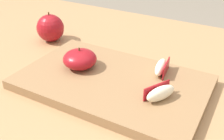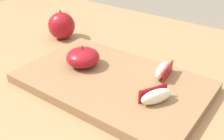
{
  "view_description": "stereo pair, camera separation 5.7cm",
  "coord_description": "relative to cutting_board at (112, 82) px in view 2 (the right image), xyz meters",
  "views": [
    {
      "loc": [
        0.27,
        -0.45,
        1.1
      ],
      "look_at": [
        0.03,
        -0.02,
        0.81
      ],
      "focal_mm": 43.6,
      "sensor_mm": 36.0,
      "label": 1
    },
    {
      "loc": [
        0.32,
        -0.42,
        1.1
      ],
      "look_at": [
        0.03,
        -0.02,
        0.81
      ],
      "focal_mm": 43.6,
      "sensor_mm": 36.0,
      "label": 2
    }
  ],
  "objects": [
    {
      "name": "whole_apple_red_delicious",
      "position": [
        -0.27,
        0.12,
        0.03
      ],
      "size": [
        0.08,
        0.08,
        0.09
      ],
      "color": "maroon",
      "rests_on": "dining_table"
    },
    {
      "name": "apple_wedge_near_knife",
      "position": [
        0.12,
        -0.02,
        0.02
      ],
      "size": [
        0.05,
        0.07,
        0.03
      ],
      "color": "#F4EACC",
      "rests_on": "cutting_board"
    },
    {
      "name": "cutting_board",
      "position": [
        0.0,
        0.0,
        0.0
      ],
      "size": [
        0.4,
        0.25,
        0.02
      ],
      "color": "olive",
      "rests_on": "dining_table"
    },
    {
      "name": "apple_half_skin_up",
      "position": [
        -0.09,
        0.01,
        0.03
      ],
      "size": [
        0.08,
        0.08,
        0.05
      ],
      "color": "maroon",
      "rests_on": "cutting_board"
    },
    {
      "name": "dining_table",
      "position": [
        -0.03,
        0.02,
        -0.11
      ],
      "size": [
        1.48,
        0.91,
        0.77
      ],
      "color": "#9E754C",
      "rests_on": "ground_plane"
    },
    {
      "name": "apple_wedge_front",
      "position": [
        0.08,
        0.07,
        0.02
      ],
      "size": [
        0.03,
        0.07,
        0.03
      ],
      "color": "#F4EACC",
      "rests_on": "cutting_board"
    }
  ]
}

